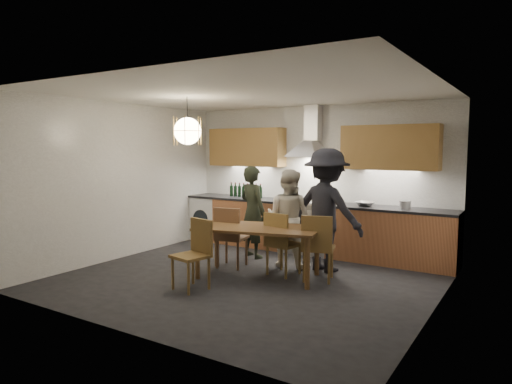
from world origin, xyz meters
The scene contains 17 objects.
ground centered at (0.00, 0.00, 0.00)m, with size 5.00×5.00×0.00m, color black.
room_shell centered at (0.00, 0.00, 1.71)m, with size 5.02×4.52×2.61m.
counter_run centered at (0.02, 1.95, 0.45)m, with size 5.00×0.62×0.90m.
range_stove centered at (0.00, 1.94, 0.44)m, with size 0.90×0.60×0.92m.
wall_fixtures centered at (0.00, 2.07, 1.87)m, with size 4.30×0.54×1.10m.
pendant_lamp centered at (-1.00, -0.10, 2.10)m, with size 0.43×0.43×0.70m.
dining_table centered at (0.07, 0.15, 0.65)m, with size 1.89×1.27×0.73m.
chair_back_left centered at (-0.55, 0.33, 0.54)m, with size 0.50×0.50×0.95m.
chair_back_mid centered at (0.31, 0.37, 0.53)m, with size 0.48×0.48×0.93m.
chair_back_right centered at (0.89, 0.38, 0.54)m, with size 0.52×0.52×0.94m.
chair_front centered at (-0.35, -0.73, 0.53)m, with size 0.49×0.49×0.92m.
person_left centered at (-0.63, 1.12, 0.78)m, with size 0.57×0.37×1.55m, color black.
person_mid centered at (0.15, 0.91, 0.76)m, with size 0.74×0.58×1.52m, color beige.
person_right centered at (0.76, 1.00, 0.92)m, with size 1.19×0.69×1.85m, color black.
mixing_bowl centered at (1.04, 1.92, 0.94)m, with size 0.31×0.31×0.08m, color #BCBCC0.
stock_pot centered at (1.68, 1.93, 0.96)m, with size 0.17×0.17×0.12m, color #B9B9BD.
wine_bottles centered at (-1.36, 2.00, 1.04)m, with size 0.74×0.06×0.27m.
Camera 1 is at (3.45, -5.32, 1.87)m, focal length 32.00 mm.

